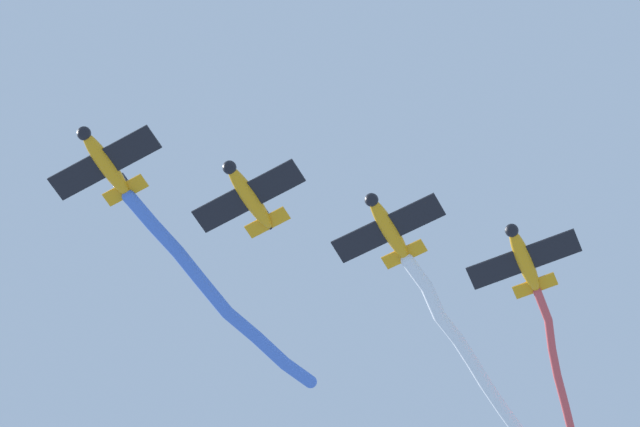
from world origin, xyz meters
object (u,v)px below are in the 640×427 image
object	(u,v)px
airplane_slot	(524,259)
airplane_lead	(105,163)
airplane_right_wing	(388,228)
airplane_left_wing	(249,196)

from	to	relation	value
airplane_slot	airplane_lead	bearing A→B (deg)	-51.24
airplane_lead	airplane_right_wing	size ratio (longest dim) A/B	1.00
airplane_lead	airplane_slot	world-z (taller)	airplane_slot
airplane_left_wing	airplane_slot	distance (m)	19.69
airplane_left_wing	airplane_right_wing	size ratio (longest dim) A/B	0.99
airplane_lead	airplane_left_wing	world-z (taller)	airplane_left_wing
airplane_left_wing	airplane_slot	world-z (taller)	airplane_slot
airplane_lead	airplane_right_wing	xyz separation A→B (m)	(-13.68, -14.14, 0.50)
airplane_lead	airplane_slot	size ratio (longest dim) A/B	0.98
airplane_left_wing	airplane_slot	size ratio (longest dim) A/B	0.98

